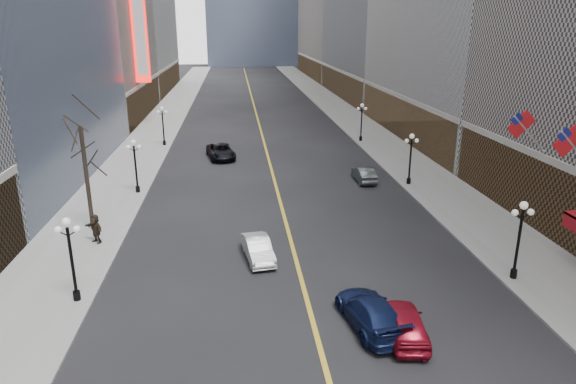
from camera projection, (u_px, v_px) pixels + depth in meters
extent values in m
cube|color=gray|center=(370.00, 134.00, 66.78)|extent=(6.00, 230.00, 0.15)
cube|color=gray|center=(151.00, 139.00, 64.03)|extent=(6.00, 230.00, 0.15)
cube|color=gold|center=(259.00, 123.00, 74.88)|extent=(0.25, 200.00, 0.02)
cube|color=#46372E|center=(409.00, 117.00, 64.53)|extent=(2.80, 35.00, 5.00)
cube|color=#46372E|center=(346.00, 84.00, 100.46)|extent=(2.80, 39.00, 5.00)
cube|color=#46372E|center=(313.00, 67.00, 141.12)|extent=(2.80, 45.00, 5.00)
cube|color=#46372E|center=(137.00, 100.00, 78.89)|extent=(2.80, 29.00, 5.00)
cube|color=#46372E|center=(164.00, 78.00, 111.03)|extent=(2.80, 37.00, 5.00)
cylinder|color=black|center=(514.00, 274.00, 28.64)|extent=(0.36, 0.36, 0.50)
cylinder|color=black|center=(518.00, 245.00, 28.10)|extent=(0.16, 0.16, 4.00)
sphere|color=white|center=(524.00, 205.00, 27.38)|extent=(0.44, 0.44, 0.44)
sphere|color=white|center=(515.00, 213.00, 27.46)|extent=(0.36, 0.36, 0.36)
sphere|color=white|center=(531.00, 212.00, 27.55)|extent=(0.36, 0.36, 0.36)
cylinder|color=black|center=(409.00, 181.00, 45.66)|extent=(0.36, 0.36, 0.50)
cylinder|color=black|center=(410.00, 162.00, 45.12)|extent=(0.16, 0.16, 4.00)
sphere|color=white|center=(412.00, 136.00, 44.40)|extent=(0.44, 0.44, 0.44)
sphere|color=white|center=(407.00, 141.00, 44.48)|extent=(0.36, 0.36, 0.36)
sphere|color=white|center=(417.00, 141.00, 44.57)|extent=(0.36, 0.36, 0.36)
cylinder|color=black|center=(361.00, 138.00, 62.68)|extent=(0.36, 0.36, 0.50)
cylinder|color=black|center=(361.00, 124.00, 62.13)|extent=(0.16, 0.16, 4.00)
sphere|color=white|center=(362.00, 105.00, 61.42)|extent=(0.44, 0.44, 0.44)
sphere|color=white|center=(358.00, 109.00, 61.50)|extent=(0.36, 0.36, 0.36)
sphere|color=white|center=(366.00, 109.00, 61.59)|extent=(0.36, 0.36, 0.36)
cylinder|color=black|center=(77.00, 295.00, 26.32)|extent=(0.36, 0.36, 0.50)
cylinder|color=black|center=(72.00, 265.00, 25.78)|extent=(0.16, 0.16, 4.00)
sphere|color=white|center=(66.00, 222.00, 25.06)|extent=(0.44, 0.44, 0.44)
sphere|color=white|center=(58.00, 230.00, 25.14)|extent=(0.36, 0.36, 0.36)
sphere|color=white|center=(77.00, 229.00, 25.23)|extent=(0.36, 0.36, 0.36)
cylinder|color=black|center=(138.00, 189.00, 43.34)|extent=(0.36, 0.36, 0.50)
cylinder|color=black|center=(136.00, 169.00, 42.80)|extent=(0.16, 0.16, 4.00)
sphere|color=white|center=(133.00, 142.00, 42.08)|extent=(0.44, 0.44, 0.44)
sphere|color=white|center=(128.00, 147.00, 42.16)|extent=(0.36, 0.36, 0.36)
sphere|color=white|center=(139.00, 147.00, 42.25)|extent=(0.36, 0.36, 0.36)
cylinder|color=black|center=(164.00, 143.00, 60.36)|extent=(0.36, 0.36, 0.50)
cylinder|color=black|center=(163.00, 128.00, 59.82)|extent=(0.16, 0.16, 4.00)
sphere|color=white|center=(162.00, 108.00, 59.10)|extent=(0.44, 0.44, 0.44)
sphere|color=white|center=(158.00, 112.00, 59.18)|extent=(0.36, 0.36, 0.36)
sphere|color=white|center=(166.00, 112.00, 59.27)|extent=(0.36, 0.36, 0.36)
cube|color=red|center=(569.00, 141.00, 28.67)|extent=(1.94, 0.04, 1.94)
cube|color=navy|center=(564.00, 135.00, 28.53)|extent=(0.88, 0.06, 0.88)
cylinder|color=#B2B2B7|center=(529.00, 134.00, 33.66)|extent=(2.49, 0.12, 2.49)
cube|color=red|center=(521.00, 124.00, 33.40)|extent=(1.94, 0.04, 1.94)
cube|color=navy|center=(517.00, 119.00, 33.25)|extent=(0.88, 0.06, 0.88)
cube|color=red|center=(140.00, 37.00, 69.60)|extent=(2.00, 0.50, 12.00)
cube|color=white|center=(141.00, 37.00, 69.60)|extent=(1.40, 0.55, 10.00)
cylinder|color=#2D231C|center=(87.00, 179.00, 34.57)|extent=(0.28, 0.28, 7.20)
imported|color=silver|center=(258.00, 249.00, 31.13)|extent=(2.05, 4.29, 1.36)
imported|color=black|center=(221.00, 151.00, 54.71)|extent=(3.52, 5.88, 1.53)
imported|color=#121C44|center=(371.00, 312.00, 24.13)|extent=(2.89, 5.46, 1.51)
imported|color=maroon|center=(405.00, 323.00, 23.31)|extent=(2.23, 4.45, 1.46)
imported|color=#424648|center=(364.00, 174.00, 46.69)|extent=(1.51, 4.16, 1.36)
imported|color=black|center=(95.00, 229.00, 33.10)|extent=(1.63, 1.60, 1.92)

